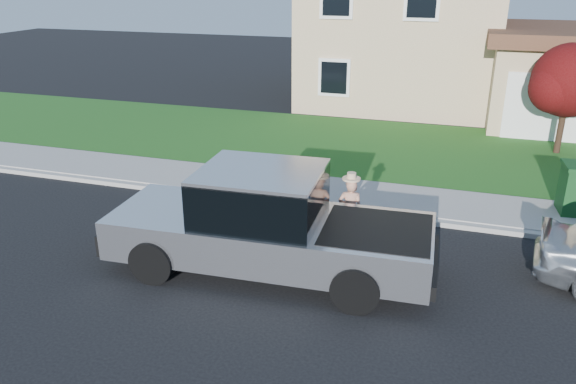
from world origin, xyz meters
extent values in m
plane|color=black|center=(0.00, 0.00, 0.00)|extent=(80.00, 80.00, 0.00)
cube|color=gray|center=(1.00, 2.90, 0.06)|extent=(40.00, 0.20, 0.12)
cube|color=gray|center=(1.00, 4.00, 0.07)|extent=(40.00, 2.00, 0.15)
cube|color=#154A18|center=(1.00, 8.50, 0.05)|extent=(40.00, 7.00, 0.10)
cube|color=tan|center=(0.00, 17.00, 3.20)|extent=(8.00, 9.00, 6.40)
cube|color=tan|center=(6.50, 14.00, 1.60)|extent=(5.50, 6.00, 3.20)
cube|color=white|center=(6.50, 10.98, 1.25)|extent=(4.60, 0.12, 2.30)
cube|color=#4C2D1E|center=(6.50, 14.00, 3.40)|extent=(6.20, 6.80, 0.50)
cube|color=white|center=(1.00, 12.45, 4.60)|extent=(1.30, 0.10, 1.50)
cube|color=black|center=(-2.20, 12.45, 1.60)|extent=(1.30, 0.10, 1.50)
cylinder|color=black|center=(-2.48, -1.39, 0.44)|extent=(0.89, 0.37, 0.88)
cylinder|color=black|center=(-2.57, 0.63, 0.44)|extent=(0.89, 0.37, 0.88)
cylinder|color=black|center=(1.41, -1.21, 0.44)|extent=(0.89, 0.37, 0.88)
cylinder|color=black|center=(1.31, 0.80, 0.44)|extent=(0.89, 0.37, 0.88)
cube|color=silver|center=(-0.50, -0.29, 0.76)|extent=(6.34, 2.48, 0.79)
cube|color=black|center=(-0.66, -0.30, 1.59)|extent=(2.39, 2.14, 0.93)
cube|color=silver|center=(-0.66, -0.30, 2.07)|extent=(2.39, 2.14, 0.09)
cube|color=black|center=(1.58, -0.19, 1.13)|extent=(2.05, 1.95, 0.07)
cube|color=black|center=(-3.65, -0.43, 0.60)|extent=(0.23, 2.08, 0.44)
cube|color=black|center=(2.65, -0.14, 0.55)|extent=(0.23, 2.08, 0.27)
cube|color=black|center=(-1.59, 0.85, 1.48)|extent=(0.14, 0.25, 0.20)
imported|color=tan|center=(0.75, 1.46, 0.73)|extent=(0.58, 0.42, 1.46)
cylinder|color=#DBB88C|center=(0.75, 1.46, 1.48)|extent=(0.39, 0.39, 0.04)
cylinder|color=#DBB88C|center=(0.75, 1.46, 1.54)|extent=(0.20, 0.20, 0.14)
cylinder|color=black|center=(5.90, 9.59, 0.89)|extent=(0.20, 0.20, 1.59)
sphere|color=#4A0F10|center=(5.90, 9.59, 2.43)|extent=(2.28, 2.28, 2.28)
sphere|color=#4A0F10|center=(5.50, 9.29, 2.24)|extent=(1.59, 1.59, 1.59)
cube|color=#103D17|center=(5.65, 4.34, 0.71)|extent=(0.74, 0.84, 1.12)
camera|label=1|loc=(2.83, -9.63, 5.61)|focal=35.00mm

